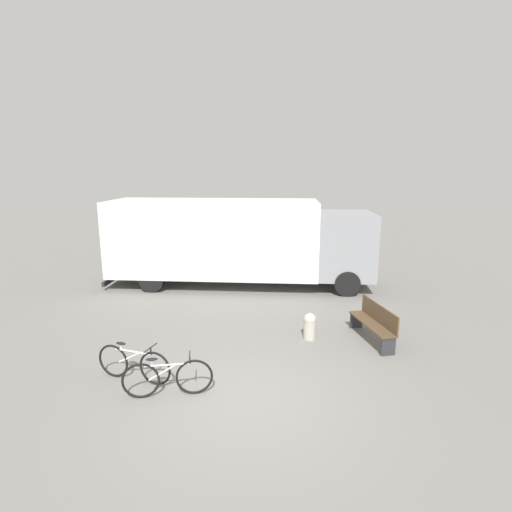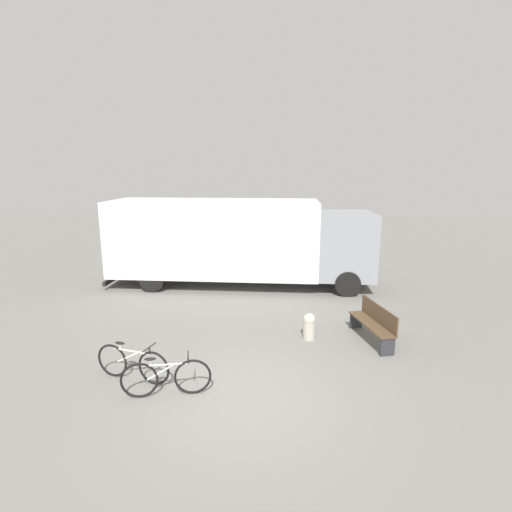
% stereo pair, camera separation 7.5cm
% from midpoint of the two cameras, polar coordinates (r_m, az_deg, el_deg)
% --- Properties ---
extents(ground_plane, '(60.00, 60.00, 0.00)m').
position_cam_midpoint_polar(ground_plane, '(7.82, -1.51, -19.71)').
color(ground_plane, slate).
extents(delivery_truck, '(9.35, 2.51, 3.06)m').
position_cam_midpoint_polar(delivery_truck, '(14.32, -2.53, 2.45)').
color(delivery_truck, white).
rests_on(delivery_truck, ground).
extents(park_bench, '(0.85, 1.79, 0.91)m').
position_cam_midpoint_polar(park_bench, '(10.31, 16.74, -8.99)').
color(park_bench, brown).
rests_on(park_bench, ground).
extents(bicycle_near, '(1.63, 0.55, 0.78)m').
position_cam_midpoint_polar(bicycle_near, '(8.56, -17.00, -14.42)').
color(bicycle_near, black).
rests_on(bicycle_near, ground).
extents(bicycle_middle, '(1.64, 0.51, 0.78)m').
position_cam_midpoint_polar(bicycle_middle, '(7.89, -12.46, -16.58)').
color(bicycle_middle, black).
rests_on(bicycle_middle, ground).
extents(bollard_near_bench, '(0.32, 0.32, 0.67)m').
position_cam_midpoint_polar(bollard_near_bench, '(10.12, 7.82, -9.78)').
color(bollard_near_bench, '#B2AD9E').
rests_on(bollard_near_bench, ground).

